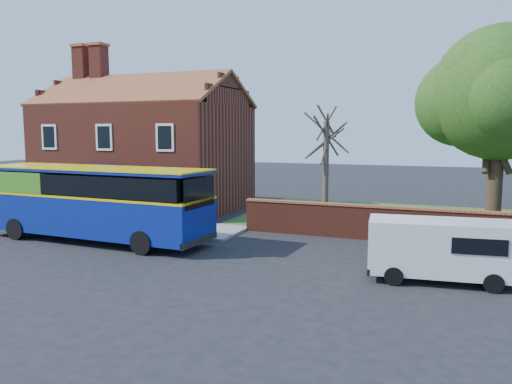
% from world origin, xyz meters
% --- Properties ---
extents(ground, '(120.00, 120.00, 0.00)m').
position_xyz_m(ground, '(0.00, 0.00, 0.00)').
color(ground, black).
rests_on(ground, ground).
extents(pavement, '(18.00, 3.50, 0.12)m').
position_xyz_m(pavement, '(-7.00, 5.75, 0.06)').
color(pavement, gray).
rests_on(pavement, ground).
extents(kerb, '(18.00, 0.15, 0.14)m').
position_xyz_m(kerb, '(-7.00, 4.00, 0.07)').
color(kerb, slate).
rests_on(kerb, ground).
extents(grass_strip, '(26.00, 12.00, 0.04)m').
position_xyz_m(grass_strip, '(13.00, 13.00, 0.02)').
color(grass_strip, '#426B28').
rests_on(grass_strip, ground).
extents(shop_building, '(12.30, 8.13, 10.50)m').
position_xyz_m(shop_building, '(-7.02, 11.50, 3.41)').
color(shop_building, maroon).
rests_on(shop_building, ground).
extents(boundary_wall, '(22.00, 0.38, 1.60)m').
position_xyz_m(boundary_wall, '(13.00, 7.00, 0.81)').
color(boundary_wall, maroon).
rests_on(boundary_wall, ground).
extents(bus, '(11.08, 3.23, 3.34)m').
position_xyz_m(bus, '(-3.79, 2.20, 1.89)').
color(bus, navy).
rests_on(bus, ground).
extents(van_near, '(4.79, 2.36, 2.02)m').
position_xyz_m(van_near, '(11.23, 1.39, 1.13)').
color(van_near, silver).
rests_on(van_near, ground).
extents(large_tree, '(8.21, 6.50, 10.02)m').
position_xyz_m(large_tree, '(13.49, 11.49, 6.56)').
color(large_tree, black).
rests_on(large_tree, ground).
extents(bare_tree, '(2.23, 2.66, 5.95)m').
position_xyz_m(bare_tree, '(5.29, 9.72, 3.05)').
color(bare_tree, '#4C4238').
rests_on(bare_tree, ground).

